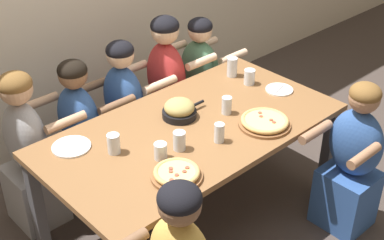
# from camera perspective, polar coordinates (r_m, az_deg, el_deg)

# --- Properties ---
(ground_plane) EXTENTS (18.00, 18.00, 0.00)m
(ground_plane) POSITION_cam_1_polar(r_m,az_deg,el_deg) (3.80, 0.00, -10.39)
(ground_plane) COLOR #423833
(ground_plane) RESTS_ON ground
(dining_table) EXTENTS (1.91, 1.01, 0.76)m
(dining_table) POSITION_cam_1_polar(r_m,az_deg,el_deg) (3.38, 0.00, -1.84)
(dining_table) COLOR brown
(dining_table) RESTS_ON ground
(pizza_board_main) EXTENTS (0.29, 0.29, 0.05)m
(pizza_board_main) POSITION_cam_1_polar(r_m,az_deg,el_deg) (2.90, -1.64, -5.75)
(pizza_board_main) COLOR brown
(pizza_board_main) RESTS_ON dining_table
(pizza_board_second) EXTENTS (0.33, 0.33, 0.05)m
(pizza_board_second) POSITION_cam_1_polar(r_m,az_deg,el_deg) (3.37, 7.75, -0.21)
(pizza_board_second) COLOR brown
(pizza_board_second) RESTS_ON dining_table
(skillet_bowl) EXTENTS (0.32, 0.22, 0.13)m
(skillet_bowl) POSITION_cam_1_polar(r_m,az_deg,el_deg) (3.42, -1.35, 1.12)
(skillet_bowl) COLOR black
(skillet_bowl) RESTS_ON dining_table
(empty_plate_a) EXTENTS (0.23, 0.23, 0.02)m
(empty_plate_a) POSITION_cam_1_polar(r_m,az_deg,el_deg) (3.23, -12.74, -2.79)
(empty_plate_a) COLOR white
(empty_plate_a) RESTS_ON dining_table
(empty_plate_b) EXTENTS (0.19, 0.19, 0.02)m
(empty_plate_b) POSITION_cam_1_polar(r_m,az_deg,el_deg) (3.80, 9.29, 3.22)
(empty_plate_b) COLOR white
(empty_plate_b) RESTS_ON dining_table
(drinking_glass_a) EXTENTS (0.08, 0.08, 0.10)m
(drinking_glass_a) POSITION_cam_1_polar(r_m,az_deg,el_deg) (3.04, -3.37, -3.43)
(drinking_glass_a) COLOR silver
(drinking_glass_a) RESTS_ON dining_table
(drinking_glass_b) EXTENTS (0.07, 0.07, 0.14)m
(drinking_glass_b) POSITION_cam_1_polar(r_m,az_deg,el_deg) (3.93, 4.30, 5.54)
(drinking_glass_b) COLOR silver
(drinking_glass_b) RESTS_ON dining_table
(drinking_glass_c) EXTENTS (0.06, 0.06, 0.12)m
(drinking_glass_c) POSITION_cam_1_polar(r_m,az_deg,el_deg) (3.18, 2.93, -1.48)
(drinking_glass_c) COLOR silver
(drinking_glass_c) RESTS_ON dining_table
(drinking_glass_d) EXTENTS (0.08, 0.08, 0.11)m
(drinking_glass_d) POSITION_cam_1_polar(r_m,az_deg,el_deg) (3.84, 6.15, 4.53)
(drinking_glass_d) COLOR silver
(drinking_glass_d) RESTS_ON dining_table
(drinking_glass_e) EXTENTS (0.07, 0.07, 0.12)m
(drinking_glass_e) POSITION_cam_1_polar(r_m,az_deg,el_deg) (3.11, -8.35, -2.60)
(drinking_glass_e) COLOR silver
(drinking_glass_e) RESTS_ON dining_table
(drinking_glass_f) EXTENTS (0.07, 0.07, 0.12)m
(drinking_glass_f) POSITION_cam_1_polar(r_m,az_deg,el_deg) (3.11, -1.36, -2.32)
(drinking_glass_f) COLOR silver
(drinking_glass_f) RESTS_ON dining_table
(drinking_glass_g) EXTENTS (0.07, 0.07, 0.12)m
(drinking_glass_g) POSITION_cam_1_polar(r_m,az_deg,el_deg) (3.46, 3.72, 1.50)
(drinking_glass_g) COLOR silver
(drinking_glass_g) RESTS_ON dining_table
(diner_far_midleft) EXTENTS (0.51, 0.40, 1.08)m
(diner_far_midleft) POSITION_cam_1_polar(r_m,az_deg,el_deg) (3.79, -11.71, -1.78)
(diner_far_midleft) COLOR #2D5193
(diner_far_midleft) RESTS_ON ground
(diner_far_left) EXTENTS (0.51, 0.40, 1.13)m
(diner_far_left) POSITION_cam_1_polar(r_m,az_deg,el_deg) (3.63, -16.96, -3.65)
(diner_far_left) COLOR #99999E
(diner_far_left) RESTS_ON ground
(diner_far_midright) EXTENTS (0.51, 0.40, 1.18)m
(diner_far_midright) POSITION_cam_1_polar(r_m,az_deg,el_deg) (4.15, -2.68, 2.90)
(diner_far_midright) COLOR #B22D2D
(diner_far_midright) RESTS_ON ground
(diner_near_right) EXTENTS (0.51, 0.40, 1.08)m
(diner_near_right) POSITION_cam_1_polar(r_m,az_deg,el_deg) (3.61, 16.64, -4.53)
(diner_near_right) COLOR #2D5193
(diner_near_right) RESTS_ON ground
(diner_far_center) EXTENTS (0.51, 0.40, 1.10)m
(diner_far_center) POSITION_cam_1_polar(r_m,az_deg,el_deg) (3.96, -7.15, 0.38)
(diner_far_center) COLOR #2D5193
(diner_far_center) RESTS_ON ground
(diner_far_right) EXTENTS (0.51, 0.40, 1.07)m
(diner_far_right) POSITION_cam_1_polar(r_m,az_deg,el_deg) (4.38, 0.86, 3.72)
(diner_far_right) COLOR #477556
(diner_far_right) RESTS_ON ground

